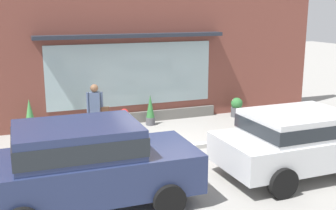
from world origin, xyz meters
name	(u,v)px	position (x,y,z in m)	size (l,w,h in m)	color
ground_plane	(164,149)	(0.00, 0.00, 0.00)	(60.00, 60.00, 0.00)	gray
curb_strip	(167,150)	(0.00, -0.20, 0.06)	(14.00, 0.24, 0.12)	#B2B2AD
storefront	(130,45)	(0.00, 3.19, 2.60)	(14.00, 0.81, 5.30)	brown
fire_hydrant	(125,125)	(-0.78, 1.20, 0.47)	(0.41, 0.38, 0.95)	red
pedestrian_with_handbag	(96,108)	(-1.57, 1.42, 0.98)	(0.63, 0.29, 1.69)	#232328
parked_car_silver	(301,138)	(2.36, -2.73, 0.86)	(4.11, 2.14, 1.49)	silver
parked_car_navy	(85,161)	(-2.61, -2.64, 0.94)	(4.20, 2.06, 1.68)	navy
potted_plant_window_center	(150,111)	(0.46, 2.51, 0.49)	(0.31, 0.31, 1.02)	#4C4C51
potted_plant_corner_tall	(30,119)	(-3.33, 2.57, 0.56)	(0.34, 0.34, 1.17)	#B7B2A3
potted_plant_near_hydrant	(237,107)	(3.70, 2.44, 0.35)	(0.41, 0.41, 0.69)	#4C4C51
potted_plant_window_left	(79,124)	(-1.92, 2.26, 0.34)	(0.33, 0.33, 0.62)	#4C4C51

